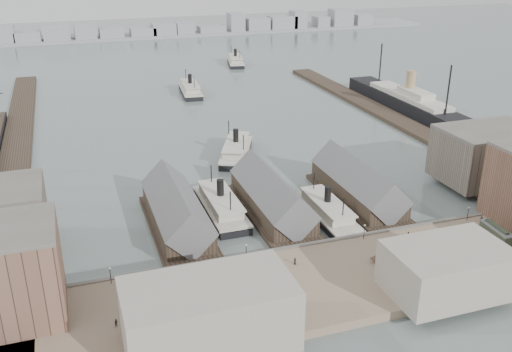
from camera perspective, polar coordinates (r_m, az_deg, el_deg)
name	(u,v)px	position (r m, az deg, el deg)	size (l,w,h in m)	color
ground	(295,242)	(142.01, 3.95, -6.65)	(900.00, 900.00, 0.00)	#556361
quay	(331,281)	(126.00, 7.50, -10.42)	(180.00, 30.00, 2.00)	#7C6853
seawall	(304,248)	(137.30, 4.80, -7.22)	(180.00, 1.20, 2.30)	#59544C
west_wharf	(17,143)	(225.29, -22.75, 3.10)	(10.00, 220.00, 1.60)	#2D231C
east_wharf	(384,113)	(249.80, 12.65, 6.13)	(10.00, 180.00, 1.60)	#2D231C
ferry_shed_west	(177,212)	(147.62, -7.94, -3.59)	(14.00, 42.00, 12.60)	#2D231C
ferry_shed_center	(272,198)	(153.86, 1.58, -2.24)	(14.00, 42.00, 12.60)	#2D231C
ferry_shed_east	(358,186)	(164.03, 10.13, -0.98)	(14.00, 42.00, 12.60)	#2D231C
warehouse_east_back	(487,155)	(184.10, 22.09, 1.94)	(28.00, 20.00, 15.00)	#60564C
street_bldg_center	(447,270)	(123.90, 18.57, -8.88)	(24.00, 16.00, 10.00)	gray
street_bldg_west	(209,314)	(103.97, -4.73, -13.58)	(30.00, 16.00, 12.00)	gray
lamp_post_far_w	(110,272)	(124.86, -14.38, -9.32)	(0.44, 0.44, 3.92)	black
lamp_post_near_w	(246,249)	(129.39, -0.99, -7.32)	(0.44, 0.44, 3.92)	black
lamp_post_near_e	(364,229)	(140.33, 10.79, -5.22)	(0.44, 0.44, 3.92)	black
lamp_post_far_e	(468,211)	(156.34, 20.46, -3.32)	(0.44, 0.44, 3.92)	black
far_shore	(123,33)	(455.15, -13.12, 13.77)	(500.00, 40.00, 15.72)	gray
ferry_docked_west	(221,205)	(155.25, -3.54, -2.92)	(8.89, 29.63, 10.58)	black
ferry_docked_east	(327,211)	(153.44, 7.11, -3.46)	(8.27, 27.57, 9.85)	black
ferry_open_near	(236,150)	(196.15, -2.01, 2.66)	(19.45, 30.01, 10.34)	black
ferry_open_mid	(190,89)	(279.98, -6.58, 8.63)	(11.31, 29.47, 10.28)	black
ferry_open_far	(236,61)	(346.79, -2.06, 11.44)	(13.80, 28.85, 9.91)	black
ocean_steamer	(409,102)	(258.90, 15.04, 7.16)	(11.95, 87.29, 17.46)	black
tram	(496,234)	(149.07, 22.84, -5.36)	(3.30, 10.19, 3.57)	black
horse_cart_left	(176,281)	(122.93, -8.05, -10.36)	(4.74, 1.76, 1.65)	black
horse_cart_center	(274,284)	(120.81, 1.81, -10.79)	(4.88, 1.72, 1.52)	black
horse_cart_right	(385,259)	(132.74, 12.74, -8.07)	(4.81, 2.86, 1.55)	black
pedestrian_0	(58,294)	(124.60, -19.23, -11.06)	(0.59, 0.43, 1.62)	black
pedestrian_1	(116,323)	(113.18, -13.78, -14.09)	(0.81, 0.63, 1.68)	black
pedestrian_2	(211,269)	(125.99, -4.56, -9.29)	(1.10, 0.63, 1.70)	black
pedestrian_3	(285,296)	(117.39, 2.88, -11.91)	(0.94, 0.39, 1.60)	black
pedestrian_4	(295,261)	(128.90, 3.92, -8.49)	(0.78, 0.51, 1.59)	black
pedestrian_5	(381,258)	(132.48, 12.41, -8.06)	(0.64, 0.47, 1.75)	black
pedestrian_6	(408,235)	(143.74, 14.95, -5.74)	(0.87, 0.67, 1.78)	black
pedestrian_7	(436,268)	(132.04, 17.53, -8.75)	(1.15, 0.66, 1.78)	black
pedestrian_8	(482,219)	(157.49, 21.63, -4.05)	(1.03, 0.43, 1.76)	black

